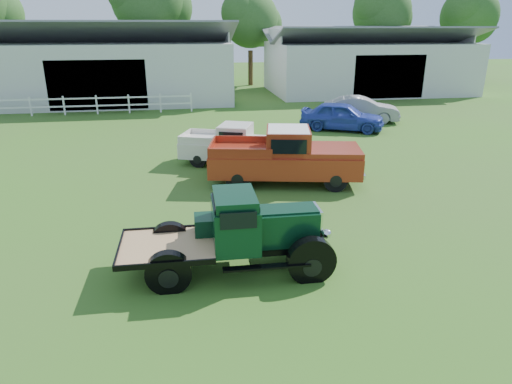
{
  "coord_description": "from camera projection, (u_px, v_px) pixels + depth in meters",
  "views": [
    {
      "loc": [
        -1.77,
        -10.58,
        5.47
      ],
      "look_at": [
        0.2,
        1.2,
        1.05
      ],
      "focal_mm": 32.0,
      "sensor_mm": 36.0,
      "label": 1
    }
  ],
  "objects": [
    {
      "name": "shed_left",
      "position": [
        106.0,
        62.0,
        33.96
      ],
      "size": [
        18.8,
        10.2,
        5.6
      ],
      "primitive_type": null,
      "color": "silver",
      "rests_on": "ground"
    },
    {
      "name": "white_pickup",
      "position": [
        234.0,
        145.0,
        18.63
      ],
      "size": [
        4.75,
        3.19,
        1.63
      ],
      "primitive_type": null,
      "rotation": [
        0.0,
        0.0,
        -0.37
      ],
      "color": "silver",
      "rests_on": "ground"
    },
    {
      "name": "shed_right",
      "position": [
        367.0,
        60.0,
        38.2
      ],
      "size": [
        16.8,
        9.2,
        5.2
      ],
      "primitive_type": null,
      "color": "silver",
      "rests_on": "ground"
    },
    {
      "name": "tree_e",
      "position": [
        467.0,
        32.0,
        43.94
      ],
      "size": [
        5.7,
        5.7,
        9.5
      ],
      "primitive_type": null,
      "color": "#1F4615",
      "rests_on": "ground"
    },
    {
      "name": "misc_car_grey",
      "position": [
        361.0,
        109.0,
        26.92
      ],
      "size": [
        4.67,
        2.88,
        1.45
      ],
      "primitive_type": "imported",
      "rotation": [
        0.0,
        0.0,
        1.24
      ],
      "color": "gray",
      "rests_on": "ground"
    },
    {
      "name": "tree_c",
      "position": [
        250.0,
        35.0,
        41.7
      ],
      "size": [
        5.4,
        5.4,
        9.0
      ],
      "primitive_type": null,
      "color": "#1F4615",
      "rests_on": "ground"
    },
    {
      "name": "tree_b",
      "position": [
        149.0,
        20.0,
        40.8
      ],
      "size": [
        6.9,
        6.9,
        11.5
      ],
      "primitive_type": null,
      "color": "#1F4615",
      "rests_on": "ground"
    },
    {
      "name": "ground",
      "position": [
        256.0,
        246.0,
        11.96
      ],
      "size": [
        120.0,
        120.0,
        0.0
      ],
      "primitive_type": "plane",
      "color": "#405926"
    },
    {
      "name": "fence_rail",
      "position": [
        80.0,
        105.0,
        29.02
      ],
      "size": [
        14.2,
        0.16,
        1.2
      ],
      "primitive_type": null,
      "color": "white",
      "rests_on": "ground"
    },
    {
      "name": "misc_car_blue",
      "position": [
        342.0,
        116.0,
        24.73
      ],
      "size": [
        4.81,
        3.59,
        1.52
      ],
      "primitive_type": "imported",
      "rotation": [
        0.0,
        0.0,
        1.11
      ],
      "color": "#293EA1",
      "rests_on": "ground"
    },
    {
      "name": "tree_d",
      "position": [
        380.0,
        29.0,
        44.47
      ],
      "size": [
        6.0,
        6.0,
        10.0
      ],
      "primitive_type": null,
      "color": "#1F4615",
      "rests_on": "ground"
    },
    {
      "name": "red_pickup",
      "position": [
        285.0,
        156.0,
        16.38
      ],
      "size": [
        5.88,
        3.22,
        2.03
      ],
      "primitive_type": null,
      "rotation": [
        0.0,
        0.0,
        -0.2
      ],
      "color": "maroon",
      "rests_on": "ground"
    },
    {
      "name": "vintage_flatbed",
      "position": [
        231.0,
        233.0,
        10.48
      ],
      "size": [
        4.84,
        1.99,
        1.9
      ],
      "primitive_type": null,
      "rotation": [
        0.0,
        0.0,
        -0.02
      ],
      "color": "black",
      "rests_on": "ground"
    }
  ]
}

